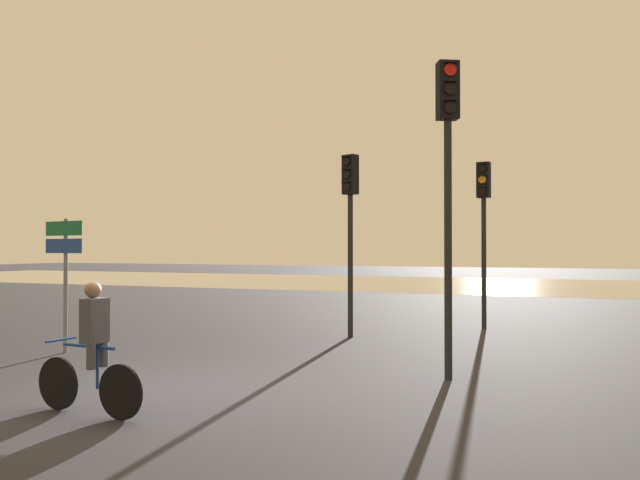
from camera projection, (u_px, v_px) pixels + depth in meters
name	position (u px, v px, depth m)	size (l,w,h in m)	color
ground_plane	(156.00, 393.00, 8.72)	(120.00, 120.00, 0.00)	#28282D
water_strip	(462.00, 284.00, 34.83)	(80.00, 16.00, 0.01)	#9E937F
traffic_light_near_right	(448.00, 160.00, 9.64)	(0.39, 0.41, 4.92)	black
traffic_light_center	(350.00, 210.00, 14.18)	(0.38, 0.40, 4.15)	black
traffic_light_far_right	(484.00, 212.00, 15.73)	(0.35, 0.37, 4.20)	black
direction_sign_post	(64.00, 260.00, 12.08)	(1.08, 0.25, 2.60)	slate
cyclist	(92.00, 348.00, 7.56)	(1.71, 0.46, 1.62)	black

